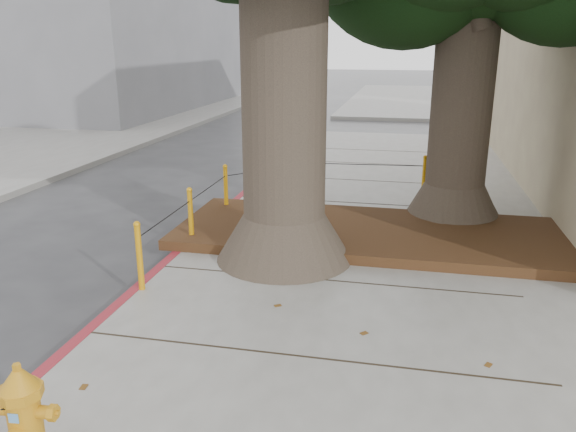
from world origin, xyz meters
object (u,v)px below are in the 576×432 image
Objects in this scene: fire_hydrant at (24,417)px; car_red at (570,111)px; car_dark at (87,105)px; car_silver at (515,111)px.

fire_hydrant is 23.34m from car_red.
car_red is 0.89× the size of car_dark.
car_red is at bearing -97.70° from car_silver.
car_silver is 2.05m from car_red.
fire_hydrant is 22.64m from car_dark.
car_red is 20.38m from car_dark.
car_dark is at bearing 115.11° from fire_hydrant.
fire_hydrant is 0.26× the size of car_silver.
car_dark is (-11.27, 19.64, 0.09)m from fire_hydrant.
car_red is (2.05, -0.10, 0.10)m from car_silver.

